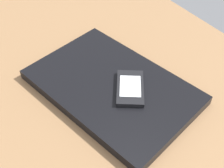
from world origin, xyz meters
TOP-DOWN VIEW (x-y plane):
  - desk_surface at (0.00, 0.00)cm, footprint 120.00×80.00cm
  - laptop_closed at (1.95, -2.89)cm, footprint 39.35×29.87cm
  - cell_phone_on_laptop at (-1.78, -4.96)cm, footprint 11.32×10.46cm

SIDE VIEW (x-z plane):
  - desk_surface at x=0.00cm, z-range 0.00..3.00cm
  - laptop_closed at x=1.95cm, z-range 3.00..5.20cm
  - cell_phone_on_laptop at x=-1.78cm, z-range 5.16..6.32cm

